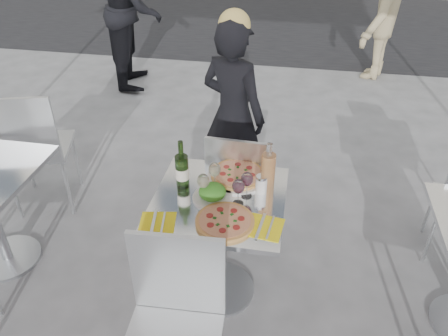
% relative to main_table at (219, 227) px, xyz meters
% --- Properties ---
extents(ground, '(80.00, 80.00, 0.00)m').
position_rel_main_table_xyz_m(ground, '(0.00, 0.00, -0.54)').
color(ground, '#5E5E60').
extents(street_asphalt, '(24.00, 5.00, 0.00)m').
position_rel_main_table_xyz_m(street_asphalt, '(0.00, 6.50, -0.54)').
color(street_asphalt, black).
rests_on(street_asphalt, ground).
extents(main_table, '(0.72, 0.72, 0.75)m').
position_rel_main_table_xyz_m(main_table, '(0.00, 0.00, 0.00)').
color(main_table, '#B7BABF').
rests_on(main_table, ground).
extents(chair_far, '(0.43, 0.44, 0.91)m').
position_rel_main_table_xyz_m(chair_far, '(0.05, 0.47, -0.00)').
color(chair_far, silver).
rests_on(chair_far, ground).
extents(chair_near, '(0.46, 0.47, 0.96)m').
position_rel_main_table_xyz_m(chair_near, '(-0.08, -0.67, 0.03)').
color(chair_near, silver).
rests_on(chair_near, ground).
extents(side_chair_lfar, '(0.58, 0.59, 1.02)m').
position_rel_main_table_xyz_m(side_chair_lfar, '(-1.50, 0.58, 0.06)').
color(side_chair_lfar, silver).
rests_on(side_chair_lfar, ground).
extents(woman_diner, '(0.63, 0.54, 1.45)m').
position_rel_main_table_xyz_m(woman_diner, '(-0.09, 1.04, 0.19)').
color(woman_diner, black).
rests_on(woman_diner, ground).
extents(pedestrian_a, '(0.88, 1.03, 1.85)m').
position_rel_main_table_xyz_m(pedestrian_a, '(-1.65, 3.17, 0.39)').
color(pedestrian_a, black).
rests_on(pedestrian_a, ground).
extents(pedestrian_b, '(0.94, 1.19, 1.61)m').
position_rel_main_table_xyz_m(pedestrian_b, '(1.28, 3.90, 0.27)').
color(pedestrian_b, tan).
rests_on(pedestrian_b, ground).
extents(pizza_near, '(0.30, 0.30, 0.02)m').
position_rel_main_table_xyz_m(pizza_near, '(0.07, -0.19, 0.22)').
color(pizza_near, tan).
rests_on(pizza_near, main_table).
extents(pizza_far, '(0.35, 0.35, 0.03)m').
position_rel_main_table_xyz_m(pizza_far, '(0.07, 0.22, 0.23)').
color(pizza_far, white).
rests_on(pizza_far, main_table).
extents(salad_plate, '(0.22, 0.22, 0.09)m').
position_rel_main_table_xyz_m(salad_plate, '(-0.04, -0.01, 0.25)').
color(salad_plate, white).
rests_on(salad_plate, main_table).
extents(wine_bottle, '(0.07, 0.08, 0.29)m').
position_rel_main_table_xyz_m(wine_bottle, '(-0.22, 0.07, 0.32)').
color(wine_bottle, '#2B4C1C').
rests_on(wine_bottle, main_table).
extents(carafe, '(0.08, 0.08, 0.29)m').
position_rel_main_table_xyz_m(carafe, '(0.25, 0.14, 0.33)').
color(carafe, tan).
rests_on(carafe, main_table).
extents(sugar_shaker, '(0.06, 0.06, 0.11)m').
position_rel_main_table_xyz_m(sugar_shaker, '(0.22, 0.10, 0.26)').
color(sugar_shaker, white).
rests_on(sugar_shaker, main_table).
extents(wineglass_white_a, '(0.07, 0.07, 0.16)m').
position_rel_main_table_xyz_m(wineglass_white_a, '(-0.08, -0.01, 0.32)').
color(wineglass_white_a, white).
rests_on(wineglass_white_a, main_table).
extents(wineglass_white_b, '(0.07, 0.07, 0.16)m').
position_rel_main_table_xyz_m(wineglass_white_b, '(-0.04, 0.10, 0.32)').
color(wineglass_white_b, white).
rests_on(wineglass_white_b, main_table).
extents(wineglass_red_a, '(0.07, 0.07, 0.16)m').
position_rel_main_table_xyz_m(wineglass_red_a, '(0.11, -0.03, 0.32)').
color(wineglass_red_a, white).
rests_on(wineglass_red_a, main_table).
extents(wineglass_red_b, '(0.07, 0.07, 0.16)m').
position_rel_main_table_xyz_m(wineglass_red_b, '(0.15, 0.05, 0.32)').
color(wineglass_red_b, white).
rests_on(wineglass_red_b, main_table).
extents(napkin_left, '(0.21, 0.21, 0.01)m').
position_rel_main_table_xyz_m(napkin_left, '(-0.27, -0.26, 0.21)').
color(napkin_left, yellow).
rests_on(napkin_left, main_table).
extents(napkin_right, '(0.20, 0.20, 0.01)m').
position_rel_main_table_xyz_m(napkin_right, '(0.27, -0.19, 0.21)').
color(napkin_right, yellow).
rests_on(napkin_right, main_table).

